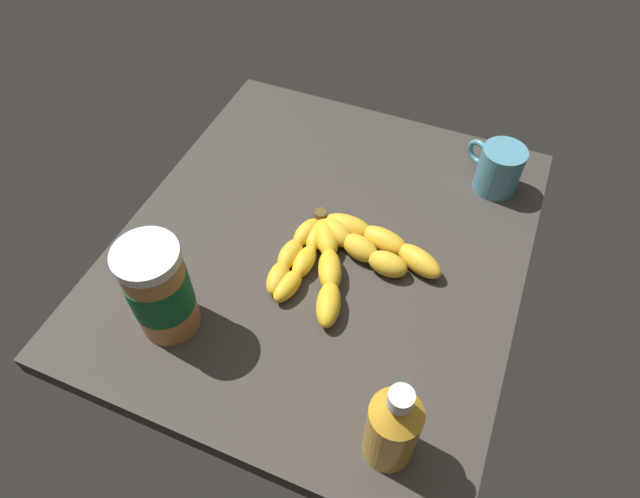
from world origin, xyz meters
TOP-DOWN VIEW (x-y plane):
  - ground_plane at (0.00, 0.00)cm, footprint 71.28×63.35cm
  - banana_bunch at (-2.21, -4.03)cm, footprint 21.19×25.18cm
  - peanut_butter_jar at (-21.82, 14.69)cm, footprint 8.71×8.71cm
  - honey_bottle at (-27.32, -19.98)cm, footprint 6.24×6.24cm
  - coffee_mug at (23.57, -22.88)cm, footprint 7.75×10.25cm

SIDE VIEW (x-z plane):
  - ground_plane at x=0.00cm, z-range -3.78..0.00cm
  - banana_bunch at x=-2.21cm, z-range -0.12..3.62cm
  - coffee_mug at x=23.57cm, z-range 0.02..8.45cm
  - honey_bottle at x=-27.32cm, z-range -0.80..15.32cm
  - peanut_butter_jar at x=-21.82cm, z-range 0.03..16.22cm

